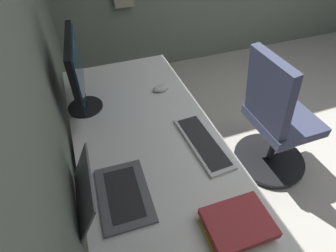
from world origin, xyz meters
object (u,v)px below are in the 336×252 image
object	(u,v)px
office_chair	(275,123)
mouse_main	(161,88)
laptop_left	(109,193)
drawer_pedestal	(144,176)
monitor_primary	(77,71)
book_stack_near	(238,225)
keyboard_main	(203,142)

from	to	relation	value
office_chair	mouse_main	bearing A→B (deg)	69.63
laptop_left	mouse_main	bearing A→B (deg)	-34.22
laptop_left	mouse_main	distance (m)	0.82
drawer_pedestal	laptop_left	size ratio (longest dim) A/B	2.05
monitor_primary	drawer_pedestal	bearing A→B (deg)	-142.36
book_stack_near	mouse_main	bearing A→B (deg)	-1.49
monitor_primary	laptop_left	world-z (taller)	monitor_primary
laptop_left	keyboard_main	world-z (taller)	laptop_left
mouse_main	office_chair	xyz separation A→B (m)	(-0.28, -0.75, -0.29)
drawer_pedestal	book_stack_near	size ratio (longest dim) A/B	2.69
mouse_main	book_stack_near	world-z (taller)	book_stack_near
monitor_primary	mouse_main	bearing A→B (deg)	-88.77
drawer_pedestal	book_stack_near	distance (m)	0.79
monitor_primary	keyboard_main	size ratio (longest dim) A/B	1.08
laptop_left	mouse_main	xyz separation A→B (m)	(0.67, -0.46, -0.03)
laptop_left	keyboard_main	distance (m)	0.53
laptop_left	keyboard_main	bearing A→B (deg)	-72.68
drawer_pedestal	monitor_primary	distance (m)	0.74
office_chair	book_stack_near	bearing A→B (deg)	131.73
drawer_pedestal	laptop_left	xyz separation A→B (m)	(-0.35, 0.23, 0.43)
drawer_pedestal	mouse_main	xyz separation A→B (m)	(0.32, -0.23, 0.40)
keyboard_main	drawer_pedestal	bearing A→B (deg)	55.02
drawer_pedestal	book_stack_near	bearing A→B (deg)	-162.39
book_stack_near	monitor_primary	bearing A→B (deg)	24.92
keyboard_main	mouse_main	size ratio (longest dim) A/B	4.10
drawer_pedestal	monitor_primary	bearing A→B (deg)	37.64
drawer_pedestal	mouse_main	size ratio (longest dim) A/B	6.68
mouse_main	laptop_left	bearing A→B (deg)	145.78
laptop_left	book_stack_near	distance (m)	0.52
drawer_pedestal	book_stack_near	world-z (taller)	book_stack_near
drawer_pedestal	book_stack_near	xyz separation A→B (m)	(-0.65, -0.21, 0.41)
mouse_main	drawer_pedestal	bearing A→B (deg)	144.28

